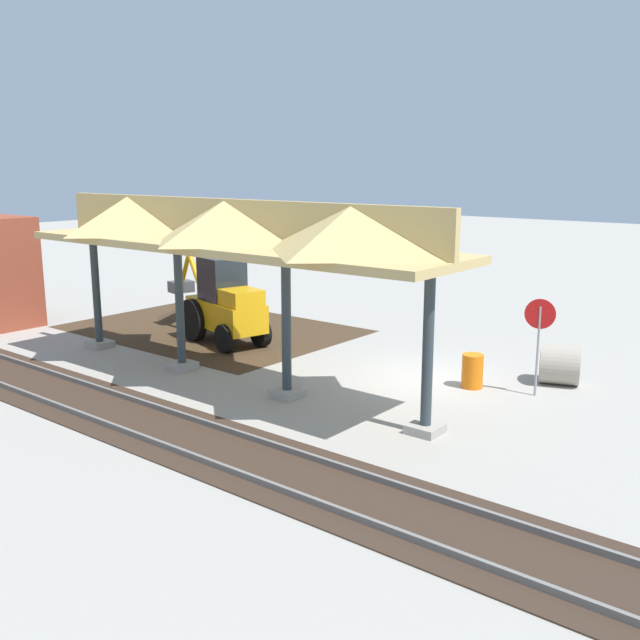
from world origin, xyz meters
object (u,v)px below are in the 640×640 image
at_px(stop_sign, 539,326).
at_px(traffic_barrel, 472,371).
at_px(concrete_pipe, 560,364).
at_px(backhoe, 224,304).

xyz_separation_m(stop_sign, traffic_barrel, (1.57, 0.40, -1.36)).
height_order(stop_sign, traffic_barrel, stop_sign).
bearing_deg(stop_sign, concrete_pipe, -93.83).
relative_size(backhoe, traffic_barrel, 5.84).
height_order(backhoe, traffic_barrel, backhoe).
xyz_separation_m(concrete_pipe, traffic_barrel, (1.66, 1.77, -0.09)).
distance_m(stop_sign, concrete_pipe, 1.87).
relative_size(stop_sign, concrete_pipe, 1.85).
height_order(concrete_pipe, traffic_barrel, concrete_pipe).
bearing_deg(concrete_pipe, backhoe, 12.96).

